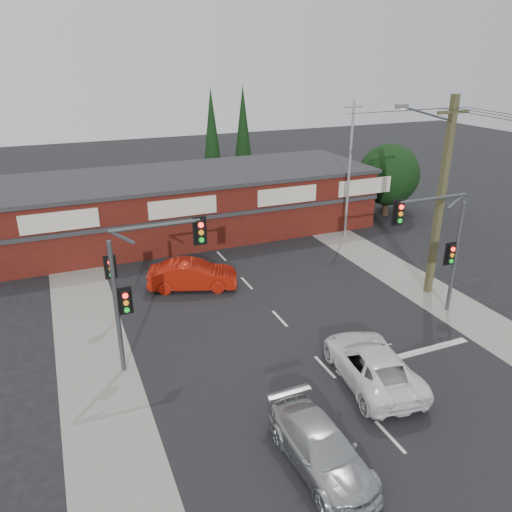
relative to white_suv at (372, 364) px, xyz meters
name	(u,v)px	position (x,y,z in m)	size (l,w,h in m)	color
ground	(314,355)	(-1.21, 2.32, -0.73)	(120.00, 120.00, 0.00)	black
road_strip	(266,304)	(-1.21, 7.32, -0.72)	(14.00, 70.00, 0.01)	black
verge_left	(90,338)	(-9.71, 7.32, -0.72)	(3.00, 70.00, 0.02)	gray
verge_right	(403,277)	(7.29, 7.32, -0.72)	(3.00, 70.00, 0.02)	gray
stop_line	(405,355)	(2.29, 0.82, -0.71)	(6.50, 0.35, 0.01)	silver
white_suv	(372,364)	(0.00, 0.00, 0.00)	(2.41, 5.23, 1.45)	white
silver_suv	(321,449)	(-3.94, -3.06, -0.06)	(1.86, 4.59, 1.33)	#ABAEB1
red_sedan	(193,275)	(-4.08, 10.49, 0.04)	(1.63, 4.68, 1.54)	#A8180A
lane_dashes	(300,341)	(-1.21, 3.53, -0.71)	(0.12, 40.01, 0.01)	silver
shop_building	(183,204)	(-2.20, 19.31, 1.41)	(27.30, 8.40, 4.22)	#43120D
tree_cluster	(387,177)	(13.48, 17.76, 2.17)	(5.90, 5.10, 5.50)	#2D2116
conifer_near	(212,136)	(2.29, 26.32, 4.75)	(1.80, 1.80, 9.25)	#2D2116
conifer_far	(243,130)	(5.79, 28.32, 4.75)	(1.80, 1.80, 9.25)	#2D2116
traffic_mast_left	(143,276)	(-7.63, 4.33, 3.20)	(3.77, 0.27, 5.97)	#47494C
traffic_mast_right	(440,237)	(5.65, 3.33, 3.22)	(3.96, 0.27, 5.97)	#47494C
pedestal_signal	(111,276)	(-8.41, 8.33, 1.68)	(0.55, 0.27, 3.38)	#47494C
utility_pole	(440,193)	(7.16, 5.31, 4.67)	(4.38, 0.59, 10.00)	brown
steel_pole	(349,169)	(7.79, 14.32, 3.98)	(1.20, 0.16, 9.00)	gray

